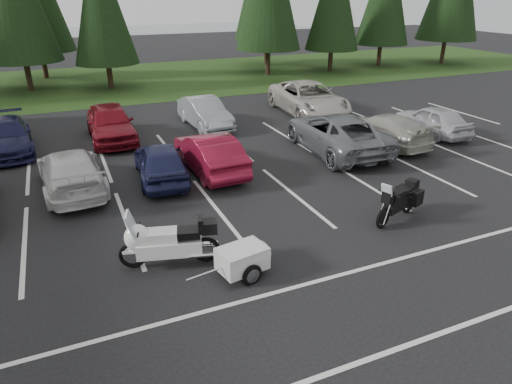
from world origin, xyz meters
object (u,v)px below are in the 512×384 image
object	(u,v)px
car_near_8	(432,120)
car_near_7	(384,129)
car_near_3	(71,171)
car_near_4	(160,161)
car_far_3	(205,113)
car_far_2	(110,123)
cargo_trailer	(242,261)
touring_motorcycle	(169,238)
car_near_6	(336,133)
car_near_5	(210,153)
adventure_motorcycle	(398,199)
car_far_1	(6,136)
car_far_4	(309,98)

from	to	relation	value
car_near_8	car_near_7	bearing A→B (deg)	6.04
car_near_3	car_near_4	world-z (taller)	same
car_near_4	car_far_3	distance (m)	6.86
car_far_3	car_far_2	bearing A→B (deg)	-178.12
car_near_8	car_far_2	distance (m)	14.65
car_far_2	cargo_trailer	bearing A→B (deg)	-82.86
car_far_3	touring_motorcycle	bearing A→B (deg)	-115.13
car_near_7	car_near_8	world-z (taller)	car_near_8
car_near_4	cargo_trailer	bearing A→B (deg)	98.69
car_near_7	cargo_trailer	distance (m)	11.61
car_far_2	car_near_6	bearing A→B (deg)	-31.65
car_near_3	car_far_3	size ratio (longest dim) A/B	1.12
car_near_5	car_near_8	distance (m)	10.97
car_far_2	adventure_motorcycle	bearing A→B (deg)	-59.27
car_near_8	adventure_motorcycle	xyz separation A→B (m)	(-7.20, -6.33, 0.01)
car_near_3	car_far_2	distance (m)	5.53
cargo_trailer	adventure_motorcycle	size ratio (longest dim) A/B	0.71
car_far_1	car_far_4	distance (m)	14.57
car_far_3	car_near_5	bearing A→B (deg)	-109.46
car_near_4	car_near_5	bearing A→B (deg)	-172.79
car_near_6	car_near_7	xyz separation A→B (m)	(2.44, -0.04, -0.13)
car_far_1	car_far_2	distance (m)	4.16
car_far_1	car_far_4	size ratio (longest dim) A/B	0.78
car_far_4	adventure_motorcycle	bearing A→B (deg)	-103.18
cargo_trailer	car_near_8	bearing A→B (deg)	19.64
car_near_3	cargo_trailer	distance (m)	7.72
car_near_3	car_near_7	bearing A→B (deg)	176.11
car_far_1	car_near_5	bearing A→B (deg)	-42.40
cargo_trailer	touring_motorcycle	bearing A→B (deg)	132.18
car_near_6	car_far_2	bearing A→B (deg)	-27.95
car_near_4	car_near_6	distance (m)	7.37
car_near_8	car_far_4	world-z (taller)	car_far_4
car_near_8	adventure_motorcycle	world-z (taller)	adventure_motorcycle
car_far_4	car_far_1	bearing A→B (deg)	-173.04
car_far_2	car_near_4	bearing A→B (deg)	-79.25
car_near_4	cargo_trailer	xyz separation A→B (m)	(0.42, -6.64, -0.31)
car_far_2	car_near_8	bearing A→B (deg)	-19.34
car_near_7	touring_motorcycle	distance (m)	12.25
car_near_8	car_near_6	bearing A→B (deg)	2.93
car_far_1	adventure_motorcycle	xyz separation A→B (m)	(10.74, -11.33, 0.01)
car_far_2	car_far_4	world-z (taller)	car_far_4
car_near_4	car_far_4	distance (m)	11.22
touring_motorcycle	adventure_motorcycle	size ratio (longest dim) A/B	1.20
cargo_trailer	car_far_1	bearing A→B (deg)	104.29
car_far_3	car_far_4	world-z (taller)	car_far_4
car_near_5	car_far_2	bearing A→B (deg)	-64.58
car_far_1	car_far_4	xyz separation A→B (m)	(14.56, 0.61, 0.16)
car_near_5	adventure_motorcycle	distance (m)	6.99
car_near_4	car_near_6	world-z (taller)	car_near_6
car_near_5	cargo_trailer	distance (m)	6.87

